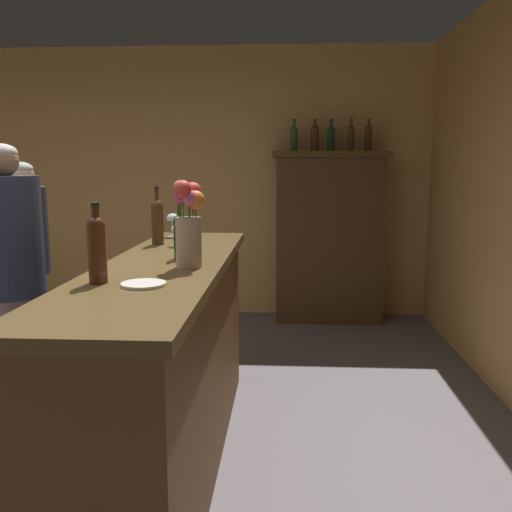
{
  "coord_description": "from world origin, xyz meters",
  "views": [
    {
      "loc": [
        1.27,
        -2.35,
        1.53
      ],
      "look_at": [
        1.11,
        0.35,
        1.08
      ],
      "focal_mm": 37.68,
      "sensor_mm": 36.0,
      "label": 1
    }
  ],
  "objects_px": {
    "display_bottle_midleft": "(315,136)",
    "display_bottle_midright": "(351,137)",
    "cheese_plate": "(144,284)",
    "wine_bottle_chardonnay": "(180,234)",
    "display_bottle_center": "(331,137)",
    "patron_in_navy": "(27,266)",
    "patron_in_grey": "(11,287)",
    "wine_glass_mid": "(178,230)",
    "wine_bottle_rose": "(157,220)",
    "display_bottle_right": "(368,137)",
    "flower_arrangement": "(189,220)",
    "wine_glass_front": "(173,219)",
    "display_cabinet": "(329,234)",
    "bar_counter": "(168,366)",
    "display_bottle_left": "(294,137)",
    "wine_bottle_malbec": "(97,246)"
  },
  "relations": [
    {
      "from": "display_cabinet",
      "to": "patron_in_navy",
      "type": "xyz_separation_m",
      "value": [
        -2.17,
        -1.8,
        -0.01
      ]
    },
    {
      "from": "display_bottle_left",
      "to": "patron_in_grey",
      "type": "bearing_deg",
      "value": -120.49
    },
    {
      "from": "display_bottle_midleft",
      "to": "display_bottle_midright",
      "type": "distance_m",
      "value": 0.35
    },
    {
      "from": "display_bottle_center",
      "to": "bar_counter",
      "type": "bearing_deg",
      "value": -110.09
    },
    {
      "from": "bar_counter",
      "to": "wine_bottle_malbec",
      "type": "xyz_separation_m",
      "value": [
        -0.16,
        -0.48,
        0.68
      ]
    },
    {
      "from": "wine_bottle_rose",
      "to": "wine_bottle_chardonnay",
      "type": "bearing_deg",
      "value": -64.35
    },
    {
      "from": "display_bottle_center",
      "to": "wine_glass_mid",
      "type": "bearing_deg",
      "value": -115.32
    },
    {
      "from": "flower_arrangement",
      "to": "cheese_plate",
      "type": "xyz_separation_m",
      "value": [
        -0.11,
        -0.4,
        -0.21
      ]
    },
    {
      "from": "bar_counter",
      "to": "wine_glass_front",
      "type": "bearing_deg",
      "value": 99.54
    },
    {
      "from": "wine_bottle_chardonnay",
      "to": "wine_glass_front",
      "type": "bearing_deg",
      "value": 104.38
    },
    {
      "from": "bar_counter",
      "to": "cheese_plate",
      "type": "xyz_separation_m",
      "value": [
        0.04,
        -0.52,
        0.54
      ]
    },
    {
      "from": "cheese_plate",
      "to": "display_bottle_midright",
      "type": "bearing_deg",
      "value": 70.45
    },
    {
      "from": "wine_glass_front",
      "to": "display_bottle_midright",
      "type": "xyz_separation_m",
      "value": [
        1.35,
        1.8,
        0.62
      ]
    },
    {
      "from": "display_bottle_right",
      "to": "patron_in_grey",
      "type": "relative_size",
      "value": 0.2
    },
    {
      "from": "patron_in_grey",
      "to": "display_bottle_midright",
      "type": "bearing_deg",
      "value": 46.1
    },
    {
      "from": "wine_glass_mid",
      "to": "display_bottle_midleft",
      "type": "distance_m",
      "value": 2.47
    },
    {
      "from": "display_cabinet",
      "to": "patron_in_grey",
      "type": "height_order",
      "value": "display_cabinet"
    },
    {
      "from": "wine_bottle_malbec",
      "to": "patron_in_navy",
      "type": "relative_size",
      "value": 0.21
    },
    {
      "from": "display_bottle_right",
      "to": "patron_in_navy",
      "type": "xyz_separation_m",
      "value": [
        -2.52,
        -1.8,
        -0.95
      ]
    },
    {
      "from": "wine_bottle_chardonnay",
      "to": "display_bottle_midleft",
      "type": "distance_m",
      "value": 2.81
    },
    {
      "from": "display_cabinet",
      "to": "display_bottle_midright",
      "type": "xyz_separation_m",
      "value": [
        0.19,
        0.0,
        0.94
      ]
    },
    {
      "from": "cheese_plate",
      "to": "display_bottle_center",
      "type": "xyz_separation_m",
      "value": [
        0.97,
        3.26,
        0.73
      ]
    },
    {
      "from": "display_bottle_midright",
      "to": "cheese_plate",
      "type": "bearing_deg",
      "value": -109.55
    },
    {
      "from": "patron_in_grey",
      "to": "wine_glass_front",
      "type": "bearing_deg",
      "value": 42.6
    },
    {
      "from": "wine_bottle_chardonnay",
      "to": "wine_bottle_malbec",
      "type": "distance_m",
      "value": 0.63
    },
    {
      "from": "display_cabinet",
      "to": "wine_bottle_rose",
      "type": "bearing_deg",
      "value": -118.84
    },
    {
      "from": "display_bottle_midleft",
      "to": "flower_arrangement",
      "type": "bearing_deg",
      "value": -103.8
    },
    {
      "from": "display_bottle_center",
      "to": "patron_in_navy",
      "type": "bearing_deg",
      "value": -140.36
    },
    {
      "from": "patron_in_grey",
      "to": "wine_bottle_chardonnay",
      "type": "bearing_deg",
      "value": -8.3
    },
    {
      "from": "display_cabinet",
      "to": "display_bottle_left",
      "type": "xyz_separation_m",
      "value": [
        -0.36,
        -0.0,
        0.94
      ]
    },
    {
      "from": "wine_bottle_chardonnay",
      "to": "patron_in_navy",
      "type": "xyz_separation_m",
      "value": [
        -1.22,
        0.83,
        -0.33
      ]
    },
    {
      "from": "bar_counter",
      "to": "patron_in_grey",
      "type": "bearing_deg",
      "value": 169.21
    },
    {
      "from": "patron_in_grey",
      "to": "patron_in_navy",
      "type": "distance_m",
      "value": 0.84
    },
    {
      "from": "bar_counter",
      "to": "wine_glass_front",
      "type": "distance_m",
      "value": 1.16
    },
    {
      "from": "display_bottle_center",
      "to": "display_bottle_midright",
      "type": "relative_size",
      "value": 0.93
    },
    {
      "from": "display_bottle_midleft",
      "to": "cheese_plate",
      "type": "bearing_deg",
      "value": -104.0
    },
    {
      "from": "bar_counter",
      "to": "patron_in_grey",
      "type": "height_order",
      "value": "patron_in_grey"
    },
    {
      "from": "bar_counter",
      "to": "flower_arrangement",
      "type": "relative_size",
      "value": 5.92
    },
    {
      "from": "display_bottle_midright",
      "to": "flower_arrangement",
      "type": "bearing_deg",
      "value": -110.1
    },
    {
      "from": "display_cabinet",
      "to": "display_bottle_right",
      "type": "height_order",
      "value": "display_bottle_right"
    },
    {
      "from": "wine_bottle_malbec",
      "to": "display_bottle_left",
      "type": "height_order",
      "value": "display_bottle_left"
    },
    {
      "from": "display_cabinet",
      "to": "patron_in_grey",
      "type": "xyz_separation_m",
      "value": [
        -1.88,
        -2.58,
        0.03
      ]
    },
    {
      "from": "wine_bottle_malbec",
      "to": "wine_bottle_chardonnay",
      "type": "bearing_deg",
      "value": 70.53
    },
    {
      "from": "wine_bottle_rose",
      "to": "cheese_plate",
      "type": "bearing_deg",
      "value": -79.27
    },
    {
      "from": "wine_glass_mid",
      "to": "patron_in_navy",
      "type": "height_order",
      "value": "patron_in_navy"
    },
    {
      "from": "bar_counter",
      "to": "flower_arrangement",
      "type": "height_order",
      "value": "flower_arrangement"
    },
    {
      "from": "display_bottle_midright",
      "to": "wine_glass_mid",
      "type": "bearing_deg",
      "value": -119.22
    },
    {
      "from": "wine_glass_front",
      "to": "patron_in_navy",
      "type": "relative_size",
      "value": 0.1
    },
    {
      "from": "wine_glass_front",
      "to": "patron_in_navy",
      "type": "xyz_separation_m",
      "value": [
        -1.01,
        -0.0,
        -0.32
      ]
    },
    {
      "from": "wine_bottle_malbec",
      "to": "display_cabinet",
      "type": "bearing_deg",
      "value": 70.14
    }
  ]
}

